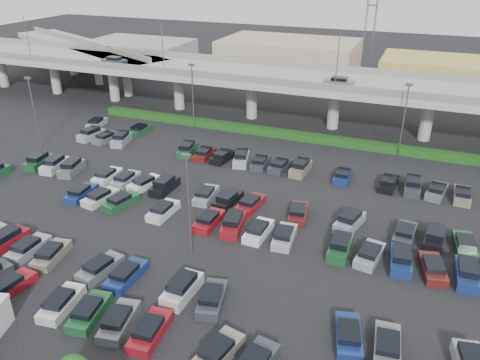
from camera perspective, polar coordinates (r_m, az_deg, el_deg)
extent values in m
plane|color=black|center=(51.16, -1.82, -4.23)|extent=(280.00, 280.00, 0.00)
cube|color=gray|center=(76.82, 7.90, 11.87)|extent=(150.00, 13.00, 1.10)
cube|color=slate|center=(70.69, 6.63, 11.58)|extent=(150.00, 0.50, 1.00)
cube|color=slate|center=(82.50, 9.08, 13.52)|extent=(150.00, 0.50, 1.00)
cylinder|color=gray|center=(112.35, -27.03, 11.80)|extent=(1.80, 1.80, 6.70)
cylinder|color=gray|center=(102.45, -21.63, 11.64)|extent=(1.80, 1.80, 6.70)
cube|color=slate|center=(101.80, -21.92, 13.35)|extent=(2.60, 9.75, 0.50)
cylinder|color=gray|center=(93.59, -15.16, 11.32)|extent=(1.80, 1.80, 6.70)
cube|color=slate|center=(92.89, -15.39, 13.19)|extent=(2.60, 9.75, 0.50)
cylinder|color=gray|center=(86.12, -7.48, 10.76)|extent=(1.80, 1.80, 6.70)
cube|color=slate|center=(85.35, -7.60, 12.79)|extent=(2.60, 9.75, 0.50)
cylinder|color=gray|center=(80.41, 1.43, 9.86)|extent=(1.80, 1.80, 6.70)
cube|color=slate|center=(79.58, 1.46, 12.04)|extent=(2.60, 9.75, 0.50)
cylinder|color=gray|center=(76.85, 11.36, 8.58)|extent=(1.80, 1.80, 6.70)
cube|color=slate|center=(75.99, 11.57, 10.85)|extent=(2.60, 9.75, 0.50)
cylinder|color=gray|center=(75.76, 21.82, 6.95)|extent=(1.80, 1.80, 6.70)
cube|color=slate|center=(74.88, 22.22, 9.22)|extent=(2.60, 9.75, 0.50)
cube|color=#2F363D|center=(88.43, -15.07, 13.75)|extent=(4.40, 1.82, 0.82)
cube|color=black|center=(88.30, -15.12, 14.15)|extent=(2.30, 1.60, 0.50)
cube|color=slate|center=(72.53, 12.00, 11.49)|extent=(4.40, 1.82, 0.82)
cube|color=black|center=(72.38, 12.04, 11.97)|extent=(2.30, 1.60, 0.50)
cylinder|color=#515055|center=(95.94, -24.49, 15.48)|extent=(0.14, 0.14, 8.00)
cylinder|color=#515055|center=(78.63, -9.39, 15.49)|extent=(0.14, 0.14, 8.00)
cylinder|color=#515055|center=(68.76, 11.77, 13.80)|extent=(0.14, 0.14, 8.00)
cube|color=gray|center=(110.39, -18.50, 15.14)|extent=(50.93, 30.13, 1.10)
cube|color=slate|center=(110.22, -18.58, 15.67)|extent=(47.34, 22.43, 1.00)
cylinder|color=gray|center=(128.28, -22.10, 14.18)|extent=(1.60, 1.60, 6.70)
cylinder|color=gray|center=(117.37, -19.77, 13.59)|extent=(1.60, 1.60, 6.70)
cylinder|color=gray|center=(106.70, -16.99, 12.84)|extent=(1.60, 1.60, 6.70)
cylinder|color=gray|center=(96.34, -13.62, 11.90)|extent=(1.60, 1.60, 6.70)
cube|color=#113C11|center=(72.32, 6.15, 5.49)|extent=(66.00, 1.60, 1.10)
cube|color=maroon|center=(44.79, -26.28, -11.63)|extent=(2.29, 4.57, 0.82)
cube|color=black|center=(44.34, -26.62, -11.11)|extent=(1.84, 2.46, 0.50)
cube|color=silver|center=(41.35, -20.90, -13.90)|extent=(2.37, 4.60, 0.82)
cube|color=black|center=(40.86, -21.23, -13.37)|extent=(1.89, 2.49, 0.50)
cube|color=#1B4C29|center=(39.80, -17.84, -15.13)|extent=(2.52, 4.64, 0.82)
cube|color=black|center=(39.29, -18.15, -14.59)|extent=(1.96, 2.53, 0.50)
cube|color=slate|center=(38.39, -14.50, -16.40)|extent=(2.60, 4.66, 0.82)
cube|color=black|center=(37.86, -14.78, -15.87)|extent=(2.00, 2.56, 0.50)
cube|color=maroon|center=(37.12, -10.87, -17.70)|extent=(2.20, 4.54, 0.82)
cube|color=black|center=(36.58, -11.12, -17.18)|extent=(1.80, 2.43, 0.50)
cube|color=#776B5D|center=(35.11, -2.73, -20.32)|extent=(2.69, 4.68, 0.82)
cube|color=black|center=(34.53, -2.89, -19.82)|extent=(2.04, 2.58, 0.50)
cube|color=black|center=(33.80, 1.66, -21.08)|extent=(1.95, 2.53, 0.50)
cube|color=maroon|center=(51.00, -26.58, -6.74)|extent=(2.08, 4.50, 1.05)
cube|color=black|center=(50.60, -26.76, -5.95)|extent=(1.76, 2.69, 0.65)
cube|color=gray|center=(49.20, -24.35, -7.64)|extent=(1.88, 4.43, 0.82)
cube|color=black|center=(48.77, -24.65, -7.13)|extent=(1.63, 2.32, 0.50)
cube|color=#776B5D|center=(47.43, -21.98, -8.47)|extent=(2.58, 4.66, 0.82)
cube|color=black|center=(46.99, -22.26, -7.96)|extent=(1.99, 2.55, 0.50)
cube|color=slate|center=(44.19, -16.64, -10.29)|extent=(2.43, 4.61, 0.82)
cube|color=black|center=(43.71, -16.91, -9.76)|extent=(1.91, 2.50, 0.50)
cube|color=navy|center=(42.75, -13.66, -11.26)|extent=(1.85, 4.41, 0.82)
cube|color=black|center=(42.25, -13.91, -10.72)|extent=(1.62, 2.31, 0.50)
cube|color=silver|center=(40.19, -7.05, -13.15)|extent=(1.96, 4.46, 1.05)
cube|color=black|center=(39.68, -7.11, -12.23)|extent=(1.68, 2.65, 0.65)
cube|color=#2F363D|center=(39.26, -3.39, -14.30)|extent=(2.73, 4.69, 0.82)
cube|color=black|center=(38.72, -3.54, -13.77)|extent=(2.06, 2.59, 0.50)
cube|color=navy|center=(37.03, 13.06, -18.10)|extent=(2.78, 4.70, 0.82)
cube|color=black|center=(36.46, 13.11, -17.59)|extent=(2.09, 2.61, 0.50)
cube|color=slate|center=(36.97, 17.48, -18.87)|extent=(2.21, 4.55, 0.82)
cube|color=black|center=(36.39, 17.58, -18.38)|extent=(1.80, 2.44, 0.50)
cube|color=black|center=(36.82, 26.64, -19.05)|extent=(2.07, 2.86, 0.65)
cube|color=navy|center=(57.61, -18.80, -1.59)|extent=(2.09, 4.50, 0.82)
cube|color=black|center=(57.20, -19.01, -1.11)|extent=(1.74, 2.40, 0.50)
cube|color=silver|center=(55.97, -16.63, -2.10)|extent=(2.52, 4.64, 0.82)
cube|color=black|center=(55.55, -16.83, -1.61)|extent=(1.96, 2.53, 0.50)
cube|color=#1B4C29|center=(54.42, -14.33, -2.63)|extent=(2.72, 4.69, 0.82)
cube|color=black|center=(53.99, -14.52, -2.14)|extent=(2.06, 2.59, 0.50)
cube|color=silver|center=(51.62, -9.33, -3.78)|extent=(1.95, 4.45, 0.82)
cube|color=black|center=(51.16, -9.49, -3.27)|extent=(1.67, 2.35, 0.50)
cube|color=maroon|center=(49.28, -3.79, -5.01)|extent=(1.96, 4.46, 0.82)
cube|color=black|center=(48.80, -3.91, -4.49)|extent=(1.67, 2.35, 0.50)
cube|color=maroon|center=(48.24, -0.83, -5.54)|extent=(2.50, 4.63, 1.05)
cube|color=black|center=(47.81, -0.84, -4.70)|extent=(2.00, 2.82, 0.65)
cube|color=white|center=(47.46, 2.26, -6.30)|extent=(1.99, 4.47, 0.82)
cube|color=black|center=(46.97, 2.19, -5.77)|extent=(1.69, 2.36, 0.50)
cube|color=#A3A3A7|center=(46.77, 5.45, -6.95)|extent=(2.19, 4.54, 0.82)
cube|color=black|center=(46.27, 5.41, -6.42)|extent=(1.79, 2.43, 0.50)
cube|color=#1B4C29|center=(45.79, 12.11, -8.11)|extent=(1.83, 4.41, 1.05)
cube|color=black|center=(45.34, 12.21, -7.25)|extent=(1.61, 2.61, 0.65)
cube|color=gray|center=(45.64, 15.51, -8.84)|extent=(2.49, 4.63, 0.82)
cube|color=black|center=(45.12, 15.57, -8.32)|extent=(1.95, 2.52, 0.50)
cube|color=navy|center=(45.52, 18.98, -9.31)|extent=(2.23, 4.55, 1.05)
cube|color=black|center=(45.07, 19.13, -8.46)|extent=(1.84, 2.74, 0.65)
cube|color=#551816|center=(45.70, 22.42, -9.98)|extent=(2.75, 4.69, 0.82)
cube|color=black|center=(45.19, 22.55, -9.47)|extent=(2.07, 2.60, 0.50)
cube|color=navy|center=(45.91, 25.88, -10.37)|extent=(2.00, 4.47, 1.05)
cube|color=black|center=(45.47, 26.08, -9.53)|extent=(1.71, 2.66, 0.65)
cube|color=#1B4C29|center=(67.91, -23.34, 1.99)|extent=(2.41, 4.61, 1.05)
cube|color=black|center=(67.61, -23.46, 2.62)|extent=(1.94, 2.80, 0.65)
cube|color=silver|center=(66.07, -21.63, 1.65)|extent=(2.42, 4.61, 1.05)
cube|color=black|center=(65.76, -21.74, 2.30)|extent=(1.95, 2.80, 0.65)
cube|color=slate|center=(64.29, -19.82, 1.29)|extent=(2.71, 4.69, 1.05)
cube|color=black|center=(63.98, -19.92, 1.96)|extent=(2.12, 2.88, 0.65)
cube|color=white|center=(61.01, -15.87, 0.42)|extent=(1.94, 4.45, 0.82)
cube|color=black|center=(60.61, -16.06, 0.88)|extent=(1.66, 2.34, 0.50)
cube|color=gray|center=(59.46, -13.75, -0.01)|extent=(1.89, 4.43, 0.82)
cube|color=black|center=(59.05, -13.93, 0.46)|extent=(1.64, 2.32, 0.50)
cube|color=white|center=(58.00, -11.52, -0.45)|extent=(2.76, 4.70, 0.82)
cube|color=black|center=(57.59, -11.68, 0.03)|extent=(2.07, 2.60, 0.50)
cube|color=black|center=(56.59, -9.19, -0.82)|extent=(1.91, 4.43, 1.05)
cube|color=black|center=(56.23, -9.24, -0.07)|extent=(1.65, 2.63, 0.65)
cube|color=gray|center=(54.24, -4.16, -1.92)|extent=(2.22, 4.55, 0.82)
cube|color=black|center=(53.79, -4.27, -1.42)|extent=(1.81, 2.44, 0.50)
cube|color=black|center=(53.21, -1.49, -2.44)|extent=(2.30, 4.58, 0.82)
cube|color=black|center=(52.75, -1.58, -1.93)|extent=(1.85, 2.47, 0.50)
cube|color=maroon|center=(52.31, 1.29, -2.98)|extent=(2.26, 4.56, 0.82)
cube|color=black|center=(51.84, 1.21, -2.47)|extent=(1.83, 2.45, 0.50)
cube|color=#551816|center=(50.90, 7.10, -4.08)|extent=(2.51, 4.64, 0.82)
cube|color=black|center=(50.42, 7.08, -3.56)|extent=(1.95, 2.53, 0.50)
cube|color=gray|center=(50.00, 13.20, -5.07)|extent=(2.82, 4.71, 1.05)
cube|color=black|center=(49.59, 13.30, -4.26)|extent=(2.18, 2.91, 0.65)
cube|color=#2F363D|center=(49.81, 19.44, -6.25)|extent=(2.22, 4.55, 0.82)
cube|color=black|center=(49.32, 19.53, -5.75)|extent=(1.81, 2.44, 0.50)
cube|color=black|center=(49.86, 22.60, -6.65)|extent=(2.08, 4.50, 1.05)
cube|color=black|center=(49.45, 22.76, -5.85)|extent=(1.75, 2.69, 0.65)
cube|color=#1B4C29|center=(50.17, 25.70, -7.25)|extent=(2.31, 4.58, 0.82)
cube|color=black|center=(49.69, 25.84, -6.76)|extent=(1.85, 2.47, 0.50)
cube|color=#A3A3A7|center=(75.33, -17.68, 5.21)|extent=(2.40, 4.61, 1.05)
cube|color=black|center=(75.06, -17.76, 5.80)|extent=(1.94, 2.79, 0.65)
cube|color=slate|center=(73.72, -15.99, 4.89)|extent=(2.50, 4.63, 0.82)
cube|color=black|center=(73.36, -16.14, 5.30)|extent=(1.95, 2.53, 0.50)
cube|color=gray|center=(72.09, -14.25, 4.73)|extent=(2.79, 4.70, 1.05)
cube|color=black|center=(71.81, -14.32, 5.34)|extent=(2.16, 2.90, 0.65)
cube|color=#1B4C29|center=(66.50, -6.47, 3.57)|extent=(2.52, 4.64, 1.05)
cube|color=black|center=(66.19, -6.50, 4.22)|extent=(2.01, 2.83, 0.65)
cube|color=#551816|center=(65.36, -4.33, 3.14)|extent=(1.98, 4.46, 0.82)
cube|color=black|center=(64.95, -4.42, 3.59)|extent=(1.68, 2.36, 0.50)
cube|color=black|center=(64.27, -2.12, 2.79)|extent=(2.40, 4.61, 0.82)
cube|color=black|center=(63.86, -2.20, 3.24)|extent=(1.90, 2.50, 0.50)
cube|color=#A3A3A7|center=(63.24, 0.16, 2.52)|extent=(2.87, 4.72, 1.05)
cube|color=black|center=(62.92, 0.16, 3.20)|extent=(2.20, 2.92, 0.65)
cube|color=#2F363D|center=(62.41, 2.51, 2.04)|extent=(2.15, 4.53, 0.82)
cube|color=black|center=(61.98, 2.45, 2.51)|extent=(1.77, 2.41, 0.50)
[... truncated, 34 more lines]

